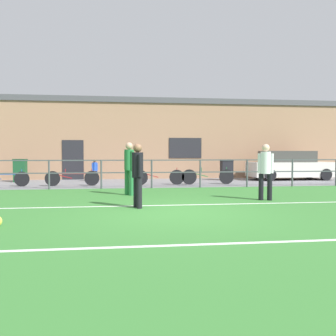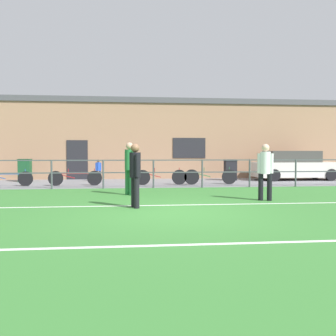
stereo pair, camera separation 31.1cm
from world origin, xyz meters
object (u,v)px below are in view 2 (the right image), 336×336
(bicycle_parked_2, at_px, (161,177))
(bicycle_parked_3, at_px, (75,178))
(trash_bin_1, at_px, (230,170))
(bicycle_parked_0, at_px, (210,177))
(player_winger, at_px, (130,165))
(player_goalkeeper, at_px, (135,171))
(spectator_child, at_px, (98,169))
(player_striker, at_px, (265,169))
(bicycle_parked_1, at_px, (6,179))
(parked_car_red, at_px, (294,166))
(trash_bin_0, at_px, (25,170))

(bicycle_parked_2, xyz_separation_m, bicycle_parked_3, (-3.69, 0.00, -0.01))
(bicycle_parked_3, xyz_separation_m, trash_bin_1, (7.46, 2.31, 0.21))
(bicycle_parked_0, xyz_separation_m, trash_bin_1, (1.56, 2.31, 0.19))
(player_winger, height_order, trash_bin_1, player_winger)
(player_winger, bearing_deg, trash_bin_1, -76.19)
(player_goalkeeper, height_order, spectator_child, player_goalkeeper)
(player_striker, xyz_separation_m, bicycle_parked_0, (-0.43, 5.36, -0.58))
(player_goalkeeper, xyz_separation_m, trash_bin_1, (4.98, 8.67, -0.37))
(bicycle_parked_1, distance_m, trash_bin_1, 10.58)
(player_goalkeeper, height_order, bicycle_parked_0, player_goalkeeper)
(bicycle_parked_3, bearing_deg, spectator_child, 72.54)
(player_goalkeeper, distance_m, parked_car_red, 11.99)
(parked_car_red, bearing_deg, trash_bin_1, 178.42)
(bicycle_parked_0, bearing_deg, bicycle_parked_3, 180.00)
(bicycle_parked_0, distance_m, bicycle_parked_2, 2.21)
(bicycle_parked_1, distance_m, trash_bin_0, 2.51)
(bicycle_parked_2, bearing_deg, trash_bin_1, 31.48)
(bicycle_parked_0, relative_size, bicycle_parked_3, 1.05)
(bicycle_parked_1, relative_size, trash_bin_1, 2.07)
(spectator_child, distance_m, bicycle_parked_3, 2.58)
(bicycle_parked_2, relative_size, trash_bin_0, 2.05)
(player_goalkeeper, bearing_deg, bicycle_parked_1, 23.73)
(player_goalkeeper, relative_size, bicycle_parked_0, 0.69)
(spectator_child, bearing_deg, player_winger, 86.12)
(player_goalkeeper, bearing_deg, player_striker, -91.73)
(trash_bin_0, bearing_deg, trash_bin_1, -1.06)
(trash_bin_0, bearing_deg, spectator_child, -0.95)
(parked_car_red, bearing_deg, bicycle_parked_0, -155.88)
(bicycle_parked_0, distance_m, trash_bin_1, 2.80)
(player_goalkeeper, height_order, parked_car_red, player_goalkeeper)
(player_striker, bearing_deg, trash_bin_0, 159.51)
(player_goalkeeper, relative_size, parked_car_red, 0.38)
(player_goalkeeper, bearing_deg, player_winger, -13.23)
(player_winger, bearing_deg, bicycle_parked_1, 20.94)
(spectator_child, xyz_separation_m, trash_bin_1, (6.70, -0.13, -0.07))
(bicycle_parked_2, bearing_deg, player_goalkeeper, -100.76)
(spectator_child, bearing_deg, player_striker, 106.97)
(bicycle_parked_2, relative_size, bicycle_parked_3, 1.00)
(bicycle_parked_0, distance_m, trash_bin_0, 9.04)
(parked_car_red, height_order, trash_bin_1, parked_car_red)
(player_winger, bearing_deg, spectator_child, -20.18)
(bicycle_parked_2, xyz_separation_m, trash_bin_1, (3.78, 2.31, 0.20))
(spectator_child, distance_m, trash_bin_0, 3.55)
(player_striker, bearing_deg, bicycle_parked_1, 170.04)
(player_goalkeeper, height_order, player_striker, player_striker)
(spectator_child, distance_m, bicycle_parked_2, 3.82)
(trash_bin_1, bearing_deg, bicycle_parked_0, -124.05)
(spectator_child, height_order, parked_car_red, parked_car_red)
(spectator_child, relative_size, trash_bin_1, 1.01)
(parked_car_red, xyz_separation_m, bicycle_parked_3, (-10.85, -2.22, -0.38))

